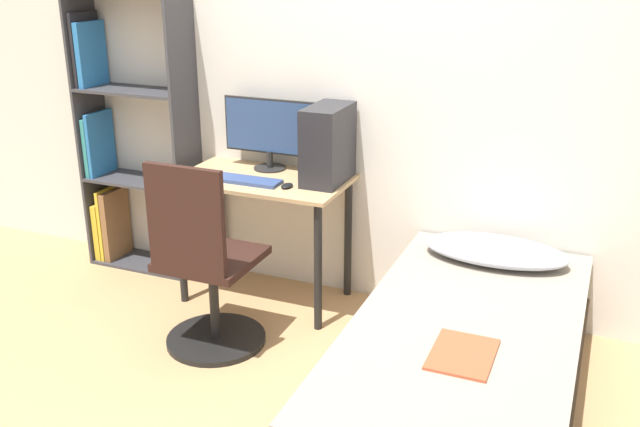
% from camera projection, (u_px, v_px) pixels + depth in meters
% --- Properties ---
extents(ground_plane, '(14.00, 14.00, 0.00)m').
position_uv_depth(ground_plane, '(247.00, 422.00, 3.12)').
color(ground_plane, tan).
extents(wall_back, '(8.00, 0.05, 2.50)m').
position_uv_depth(wall_back, '(360.00, 84.00, 3.90)').
color(wall_back, silver).
rests_on(wall_back, ground_plane).
extents(desk, '(0.95, 0.55, 0.75)m').
position_uv_depth(desk, '(264.00, 200.00, 4.03)').
color(desk, tan).
rests_on(desk, ground_plane).
extents(bookshelf, '(0.73, 0.29, 1.72)m').
position_uv_depth(bookshelf, '(124.00, 147.00, 4.46)').
color(bookshelf, '#38383D').
rests_on(bookshelf, ground_plane).
extents(office_chair, '(0.52, 0.52, 1.02)m').
position_uv_depth(office_chair, '(206.00, 277.00, 3.57)').
color(office_chair, black).
rests_on(office_chair, ground_plane).
extents(bed, '(0.95, 1.93, 0.46)m').
position_uv_depth(bed, '(462.00, 370.00, 3.10)').
color(bed, '#4C3D2D').
rests_on(bed, ground_plane).
extents(pillow, '(0.72, 0.36, 0.11)m').
position_uv_depth(pillow, '(495.00, 250.00, 3.61)').
color(pillow, '#B2B7C6').
rests_on(pillow, bed).
extents(magazine, '(0.24, 0.32, 0.01)m').
position_uv_depth(magazine, '(463.00, 354.00, 2.77)').
color(magazine, '#B24C2D').
rests_on(magazine, bed).
extents(monitor, '(0.56, 0.19, 0.41)m').
position_uv_depth(monitor, '(269.00, 130.00, 4.07)').
color(monitor, black).
rests_on(monitor, desk).
extents(keyboard, '(0.43, 0.13, 0.02)m').
position_uv_depth(keyboard, '(243.00, 180.00, 3.91)').
color(keyboard, '#33477A').
rests_on(keyboard, desk).
extents(pc_tower, '(0.19, 0.36, 0.42)m').
position_uv_depth(pc_tower, '(328.00, 144.00, 3.84)').
color(pc_tower, '#232328').
rests_on(pc_tower, desk).
extents(mouse, '(0.06, 0.09, 0.02)m').
position_uv_depth(mouse, '(287.00, 186.00, 3.81)').
color(mouse, black).
rests_on(mouse, desk).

